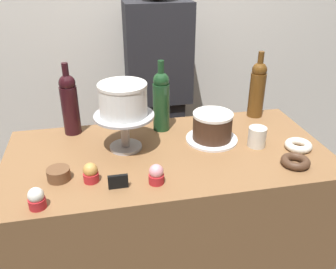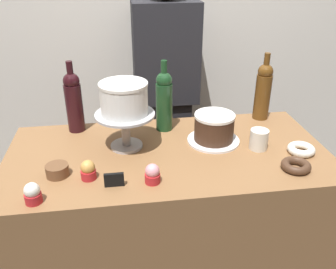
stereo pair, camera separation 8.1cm
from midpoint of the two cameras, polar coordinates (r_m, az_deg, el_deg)
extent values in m
cube|color=silver|center=(2.22, -6.12, 18.27)|extent=(6.00, 0.05, 2.60)
cube|color=brown|center=(1.76, -1.36, -15.36)|extent=(1.33, 0.66, 0.89)
cylinder|color=#B2B2B7|center=(1.54, -8.14, -1.94)|extent=(0.13, 0.13, 0.01)
cylinder|color=#B2B2B7|center=(1.51, -8.32, 0.47)|extent=(0.04, 0.04, 0.13)
cylinder|color=#B2B2B7|center=(1.48, -8.50, 2.95)|extent=(0.25, 0.25, 0.01)
cylinder|color=white|center=(1.45, -8.67, 5.25)|extent=(0.19, 0.19, 0.12)
cylinder|color=white|center=(1.43, -8.85, 7.66)|extent=(0.19, 0.19, 0.01)
cylinder|color=white|center=(1.60, 5.45, -0.72)|extent=(0.23, 0.23, 0.01)
cylinder|color=#3D2619|center=(1.57, 5.54, 1.15)|extent=(0.17, 0.17, 0.11)
cylinder|color=white|center=(1.55, 5.63, 3.11)|extent=(0.17, 0.17, 0.01)
cylinder|color=#5B3814|center=(1.83, 12.55, 6.08)|extent=(0.08, 0.08, 0.22)
sphere|color=#5B3814|center=(1.79, 12.96, 9.88)|extent=(0.07, 0.07, 0.07)
cylinder|color=#5B3814|center=(1.78, 13.13, 11.44)|extent=(0.03, 0.03, 0.08)
cylinder|color=#193D1E|center=(1.65, -2.48, 4.32)|extent=(0.08, 0.08, 0.22)
sphere|color=#193D1E|center=(1.60, -2.57, 8.52)|extent=(0.07, 0.07, 0.07)
cylinder|color=#193D1E|center=(1.59, -2.60, 10.26)|extent=(0.03, 0.03, 0.08)
cylinder|color=black|center=(1.68, -16.43, 3.66)|extent=(0.08, 0.08, 0.22)
sphere|color=black|center=(1.64, -17.01, 7.75)|extent=(0.07, 0.07, 0.07)
cylinder|color=black|center=(1.62, -17.26, 9.44)|extent=(0.03, 0.03, 0.08)
cylinder|color=red|center=(1.30, -3.63, -6.99)|extent=(0.06, 0.06, 0.03)
sphere|color=pink|center=(1.29, -3.67, -5.83)|extent=(0.05, 0.05, 0.05)
cylinder|color=red|center=(1.35, -13.70, -6.57)|extent=(0.06, 0.06, 0.03)
sphere|color=#CC9347|center=(1.33, -13.85, -5.44)|extent=(0.05, 0.05, 0.05)
cylinder|color=red|center=(1.27, -21.63, -10.04)|extent=(0.06, 0.06, 0.03)
sphere|color=white|center=(1.26, -21.87, -8.90)|extent=(0.05, 0.05, 0.05)
torus|color=silver|center=(1.60, 18.50, -1.65)|extent=(0.11, 0.11, 0.03)
torus|color=#472D1E|center=(1.47, 17.97, -4.08)|extent=(0.11, 0.11, 0.03)
cylinder|color=brown|center=(1.40, -18.36, -6.53)|extent=(0.08, 0.08, 0.01)
cylinder|color=brown|center=(1.39, -18.43, -6.15)|extent=(0.08, 0.08, 0.01)
cylinder|color=brown|center=(1.38, -18.49, -5.77)|extent=(0.08, 0.08, 0.01)
cylinder|color=brown|center=(1.38, -18.56, -5.39)|extent=(0.08, 0.08, 0.01)
cube|color=black|center=(1.29, -9.66, -7.36)|extent=(0.07, 0.01, 0.05)
cylinder|color=silver|center=(1.56, 12.42, -0.38)|extent=(0.08, 0.08, 0.08)
cube|color=black|center=(2.33, -2.35, -4.23)|extent=(0.28, 0.18, 0.85)
cube|color=#232328|center=(2.06, -2.72, 12.69)|extent=(0.36, 0.22, 0.55)
camera|label=1|loc=(0.04, -91.58, -0.80)|focal=38.70mm
camera|label=2|loc=(0.04, 88.42, 0.80)|focal=38.70mm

